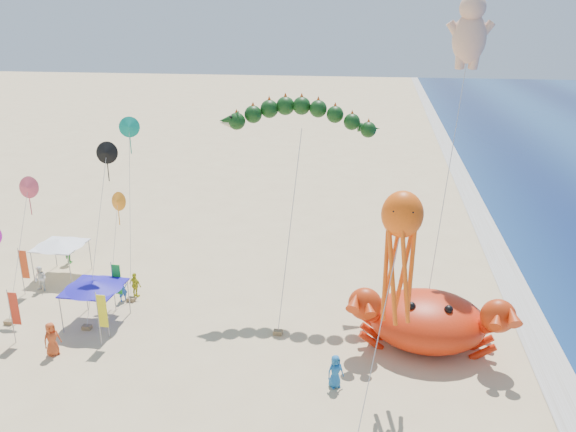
# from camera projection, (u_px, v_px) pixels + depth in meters

# --- Properties ---
(ground) EXTENTS (320.00, 320.00, 0.00)m
(ground) POSITION_uv_depth(u_px,v_px,m) (318.00, 341.00, 30.79)
(ground) COLOR #D1B784
(ground) RESTS_ON ground
(foam_strip) EXTENTS (320.00, 320.00, 0.00)m
(foam_strip) POSITION_uv_depth(u_px,v_px,m) (549.00, 362.00, 28.90)
(foam_strip) COLOR silver
(foam_strip) RESTS_ON ground
(crab_inflatable) EXTENTS (8.33, 5.24, 3.65)m
(crab_inflatable) POSITION_uv_depth(u_px,v_px,m) (427.00, 319.00, 29.86)
(crab_inflatable) COLOR red
(crab_inflatable) RESTS_ON ground
(dragon_kite) EXTENTS (9.42, 7.48, 12.11)m
(dragon_kite) POSITION_uv_depth(u_px,v_px,m) (300.00, 121.00, 33.05)
(dragon_kite) COLOR black
(dragon_kite) RESTS_ON ground
(cherub_kite) EXTENTS (2.69, 5.00, 18.23)m
(cherub_kite) POSITION_uv_depth(u_px,v_px,m) (470.00, 30.00, 31.97)
(cherub_kite) COLOR #E5AC8B
(cherub_kite) RESTS_ON ground
(octopus_kite) EXTENTS (2.62, 5.66, 9.95)m
(octopus_kite) POSITION_uv_depth(u_px,v_px,m) (400.00, 247.00, 24.10)
(octopus_kite) COLOR #F9570D
(octopus_kite) RESTS_ON ground
(canopy_blue) EXTENTS (3.29, 3.29, 2.71)m
(canopy_blue) POSITION_uv_depth(u_px,v_px,m) (94.00, 285.00, 31.94)
(canopy_blue) COLOR gray
(canopy_blue) RESTS_ON ground
(canopy_white) EXTENTS (3.23, 3.23, 2.71)m
(canopy_white) POSITION_uv_depth(u_px,v_px,m) (60.00, 243.00, 38.02)
(canopy_white) COLOR gray
(canopy_white) RESTS_ON ground
(feather_flags) EXTENTS (8.32, 5.41, 3.20)m
(feather_flags) POSITION_uv_depth(u_px,v_px,m) (64.00, 291.00, 32.16)
(feather_flags) COLOR gray
(feather_flags) RESTS_ON ground
(beachgoers) EXTENTS (21.19, 12.57, 1.86)m
(beachgoers) POSITION_uv_depth(u_px,v_px,m) (87.00, 298.00, 33.76)
(beachgoers) COLOR #C0481E
(beachgoers) RESTS_ON ground
(small_kites) EXTENTS (7.30, 10.99, 11.08)m
(small_kites) POSITION_uv_depth(u_px,v_px,m) (76.00, 194.00, 33.87)
(small_kites) COLOR #FF1CDE
(small_kites) RESTS_ON ground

